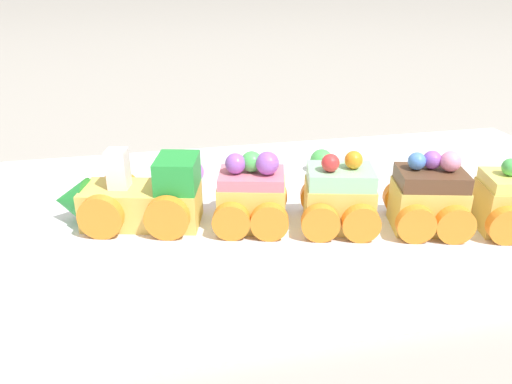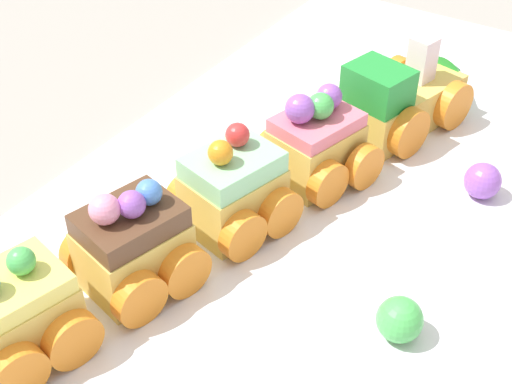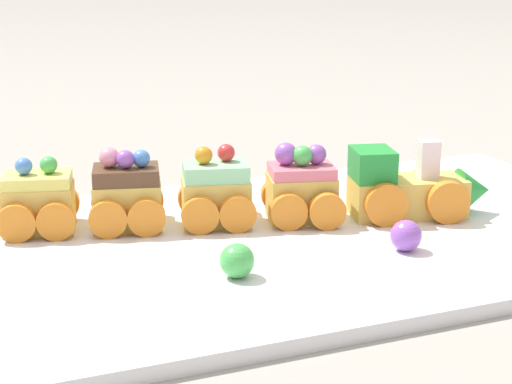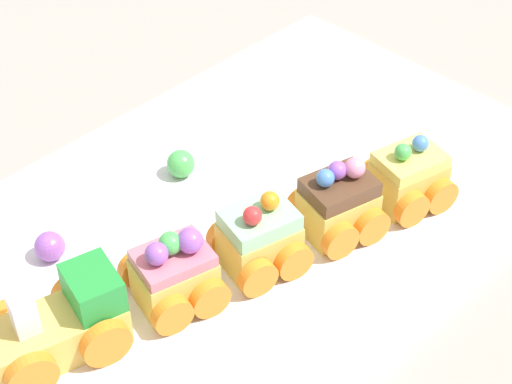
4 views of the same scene
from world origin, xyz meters
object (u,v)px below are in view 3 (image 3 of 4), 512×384
Objects in this scene: cake_car_lemon at (39,204)px; cake_car_strawberry at (301,191)px; cake_car_chocolate at (127,198)px; gumball_green at (237,261)px; cake_car_mint at (216,195)px; gumball_purple at (406,236)px; cake_train_locomotive at (414,190)px.

cake_car_strawberry is at bearing 0.05° from cake_car_lemon.
gumball_green is at bearing -58.82° from cake_car_chocolate.
cake_car_mint is 0.18m from gumball_purple.
cake_train_locomotive and cake_car_mint have the same top height.
cake_car_chocolate is 1.00× the size of cake_car_lemon.
cake_car_chocolate is 0.08m from cake_car_lemon.
gumball_purple is at bearing -17.56° from cake_car_lemon.
cake_car_lemon is (-0.34, 0.09, 0.00)m from cake_train_locomotive.
gumball_green is at bearing -40.64° from cake_car_lemon.
cake_car_chocolate is at bearing -179.83° from cake_car_mint.
cake_car_strawberry is 0.08m from cake_car_mint.
cake_car_chocolate is at bearing 106.77° from gumball_green.
gumball_green is at bearing -143.14° from cake_train_locomotive.
cake_car_chocolate is (-0.16, 0.04, 0.00)m from cake_car_strawberry.
cake_car_mint is 3.01× the size of gumball_green.
cake_car_strawberry is at bearing 46.74° from gumball_green.
gumball_green is (0.05, -0.16, -0.01)m from cake_car_chocolate.
cake_car_strawberry reaches higher than cake_car_lemon.
cake_train_locomotive and cake_car_strawberry have the same top height.
cake_train_locomotive reaches higher than gumball_purple.
cake_train_locomotive reaches higher than gumball_green.
cake_car_chocolate reaches higher than gumball_green.
cake_car_chocolate is at bearing -179.89° from cake_car_strawberry.
gumball_green and gumball_purple have the same top height.
cake_train_locomotive is 0.35m from cake_car_lemon.
cake_car_mint is at bearing 0.05° from cake_car_lemon.
gumball_green is (0.12, -0.17, -0.01)m from cake_car_lemon.
cake_car_lemon is at bearing 124.95° from gumball_green.
cake_car_chocolate is 0.25m from gumball_purple.
cake_car_mint is 3.08× the size of gumball_purple.
cake_train_locomotive is 5.22× the size of gumball_green.
gumball_green is (-0.21, -0.09, -0.01)m from cake_train_locomotive.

